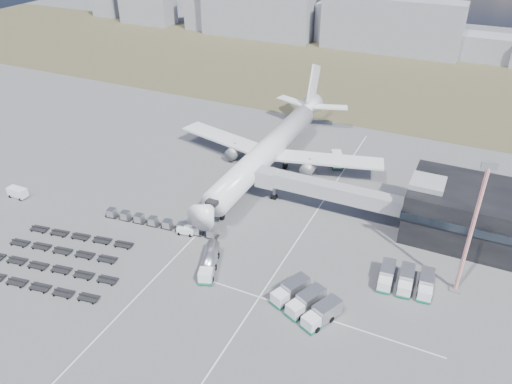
% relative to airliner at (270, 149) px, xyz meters
% --- Properties ---
extents(ground, '(420.00, 420.00, 0.00)m').
position_rel_airliner_xyz_m(ground, '(0.00, -32.38, -5.29)').
color(ground, '#565659').
rests_on(ground, ground).
extents(grass_strip, '(420.00, 90.00, 0.01)m').
position_rel_airliner_xyz_m(grass_strip, '(0.00, 77.62, -5.29)').
color(grass_strip, '#4C452D').
rests_on(grass_strip, ground).
extents(lane_markings, '(47.12, 110.00, 0.01)m').
position_rel_airliner_xyz_m(lane_markings, '(9.77, -29.38, -5.29)').
color(lane_markings, silver).
rests_on(lane_markings, ground).
extents(terminal, '(30.40, 16.40, 11.00)m').
position_rel_airliner_xyz_m(terminal, '(47.77, -8.41, -0.04)').
color(terminal, black).
rests_on(terminal, ground).
extents(jet_bridge, '(30.30, 3.80, 7.05)m').
position_rel_airliner_xyz_m(jet_bridge, '(15.90, -11.95, -0.24)').
color(jet_bridge, '#939399').
rests_on(jet_bridge, ground).
extents(airliner, '(51.59, 64.53, 17.62)m').
position_rel_airliner_xyz_m(airliner, '(0.00, 0.00, 0.00)').
color(airliner, white).
rests_on(airliner, ground).
extents(skyline, '(284.53, 20.93, 23.47)m').
position_rel_airliner_xyz_m(skyline, '(-14.69, 113.44, 4.16)').
color(skyline, gray).
rests_on(skyline, ground).
extents(fuel_tanker, '(5.41, 9.56, 3.01)m').
position_rel_airliner_xyz_m(fuel_tanker, '(5.19, -37.62, -3.79)').
color(fuel_tanker, white).
rests_on(fuel_tanker, ground).
extents(pushback_tug, '(3.54, 2.44, 1.46)m').
position_rel_airliner_xyz_m(pushback_tug, '(-4.00, -30.52, -4.56)').
color(pushback_tug, white).
rests_on(pushback_tug, ground).
extents(utility_van, '(4.22, 1.95, 2.25)m').
position_rel_airliner_xyz_m(utility_van, '(-43.49, -34.55, -4.17)').
color(utility_van, white).
rests_on(utility_van, ground).
extents(catering_truck, '(4.50, 6.30, 2.68)m').
position_rel_airliner_xyz_m(catering_truck, '(13.69, 8.40, -3.92)').
color(catering_truck, white).
rests_on(catering_truck, ground).
extents(service_trucks_near, '(11.13, 9.99, 2.78)m').
position_rel_airliner_xyz_m(service_trucks_near, '(23.65, -39.76, -3.78)').
color(service_trucks_near, white).
rests_on(service_trucks_near, ground).
extents(service_trucks_far, '(9.03, 7.12, 2.60)m').
position_rel_airliner_xyz_m(service_trucks_far, '(36.75, -27.84, -3.88)').
color(service_trucks_far, white).
rests_on(service_trucks_far, ground).
extents(uld_row, '(24.22, 4.29, 1.64)m').
position_rel_airliner_xyz_m(uld_row, '(-9.71, -30.76, -4.31)').
color(uld_row, black).
rests_on(uld_row, ground).
extents(baggage_dollies, '(27.73, 19.56, 0.81)m').
position_rel_airliner_xyz_m(baggage_dollies, '(-20.79, -47.69, -4.89)').
color(baggage_dollies, black).
rests_on(baggage_dollies, ground).
extents(floodlight_mast, '(2.25, 1.82, 23.60)m').
position_rel_airliner_xyz_m(floodlight_mast, '(44.42, -25.01, 6.54)').
color(floodlight_mast, red).
rests_on(floodlight_mast, ground).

